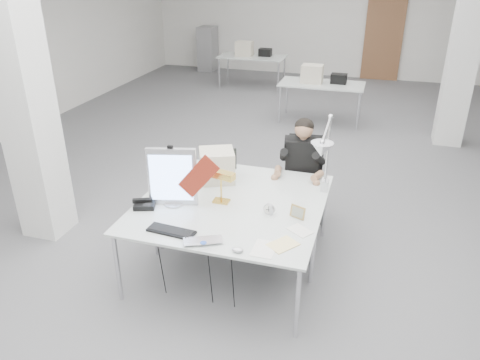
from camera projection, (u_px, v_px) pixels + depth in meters
The scene contains 23 objects.
room_shell at pixel (285, 63), 6.12m from camera, with size 10.04×14.04×3.24m.
desk_main at pixel (216, 225), 4.27m from camera, with size 1.80×0.90×0.03m, color silver.
desk_second at pixel (244, 184), 5.04m from camera, with size 1.80×0.90×0.03m, color silver.
bg_desk_a at pixel (322, 84), 8.96m from camera, with size 1.60×0.80×0.03m, color silver.
bg_desk_b at pixel (252, 57), 11.38m from camera, with size 1.60×0.80×0.03m, color silver.
filing_cabinet at pixel (208, 49), 13.14m from camera, with size 0.45×0.55×1.20m, color gray.
office_chair at pixel (301, 185), 5.56m from camera, with size 0.49×0.49×1.00m, color black, non-canonical shape.
seated_person at pixel (302, 156), 5.35m from camera, with size 0.49×0.61×0.91m, color black, non-canonical shape.
monitor at pixel (172, 177), 4.48m from camera, with size 0.47×0.05×0.59m, color #B9B9BE.
pennant at pixel (199, 177), 4.35m from camera, with size 0.45×0.01×0.19m, color maroon.
keyboard at pixel (171, 231), 4.13m from camera, with size 0.44×0.15×0.02m, color black.
laptop at pixel (203, 244), 3.94m from camera, with size 0.33×0.21×0.03m, color #B3B3B8.
mouse at pixel (237, 250), 3.86m from camera, with size 0.10×0.06×0.04m, color silver.
bankers_lamp at pixel (221, 185), 4.57m from camera, with size 0.33×0.13×0.37m, color gold, non-canonical shape.
desk_phone at pixel (145, 205), 4.54m from camera, with size 0.20×0.18×0.05m, color black.
picture_frame_left at pixel (160, 193), 4.70m from camera, with size 0.13×0.01×0.10m, color olive.
picture_frame_right at pixel (298, 212), 4.34m from camera, with size 0.15×0.01×0.12m, color tan.
desk_clock at pixel (269, 209), 4.41m from camera, with size 0.11×0.11×0.03m, color #B5B5BA.
paper_stack_a at pixel (264, 249), 3.90m from camera, with size 0.19×0.26×0.01m, color white.
paper_stack_b at pixel (283, 245), 3.95m from camera, with size 0.18×0.25×0.01m, color #FFE698.
paper_stack_c at pixel (300, 231), 4.16m from camera, with size 0.21×0.15×0.01m, color white.
beige_monitor at pixel (217, 166), 5.03m from camera, with size 0.36×0.34×0.34m, color beige.
architect_lamp at pixel (325, 158), 4.46m from camera, with size 0.25×0.73×0.94m, color #BAB9BE, non-canonical shape.
Camera 1 is at (1.27, -5.95, 2.97)m, focal length 35.00 mm.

